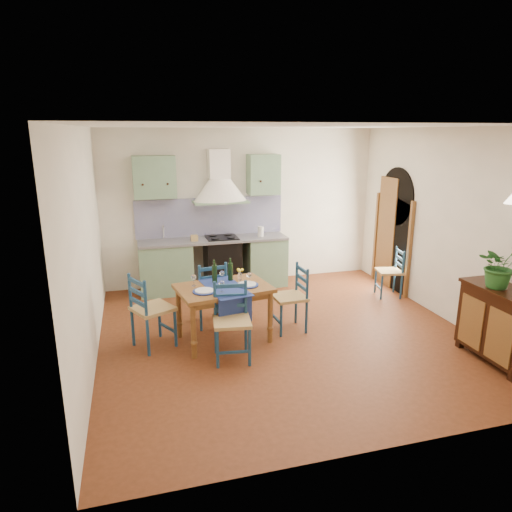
{
  "coord_description": "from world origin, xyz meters",
  "views": [
    {
      "loc": [
        -1.95,
        -5.54,
        2.74
      ],
      "look_at": [
        -0.34,
        0.3,
        1.08
      ],
      "focal_mm": 32.0,
      "sensor_mm": 36.0,
      "label": 1
    }
  ],
  "objects_px": {
    "chair_near": "(232,321)",
    "sideboard": "(501,323)",
    "potted_plant": "(500,265)",
    "dining_table": "(224,293)"
  },
  "relations": [
    {
      "from": "chair_near",
      "to": "sideboard",
      "type": "distance_m",
      "value": 3.26
    },
    {
      "from": "sideboard",
      "to": "potted_plant",
      "type": "distance_m",
      "value": 0.71
    },
    {
      "from": "chair_near",
      "to": "potted_plant",
      "type": "bearing_deg",
      "value": -15.27
    },
    {
      "from": "sideboard",
      "to": "potted_plant",
      "type": "bearing_deg",
      "value": 119.02
    },
    {
      "from": "dining_table",
      "to": "potted_plant",
      "type": "relative_size",
      "value": 2.39
    },
    {
      "from": "dining_table",
      "to": "potted_plant",
      "type": "distance_m",
      "value": 3.39
    },
    {
      "from": "dining_table",
      "to": "chair_near",
      "type": "bearing_deg",
      "value": -91.81
    },
    {
      "from": "potted_plant",
      "to": "chair_near",
      "type": "bearing_deg",
      "value": 164.73
    },
    {
      "from": "dining_table",
      "to": "chair_near",
      "type": "relative_size",
      "value": 1.37
    },
    {
      "from": "chair_near",
      "to": "potted_plant",
      "type": "height_order",
      "value": "potted_plant"
    }
  ]
}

